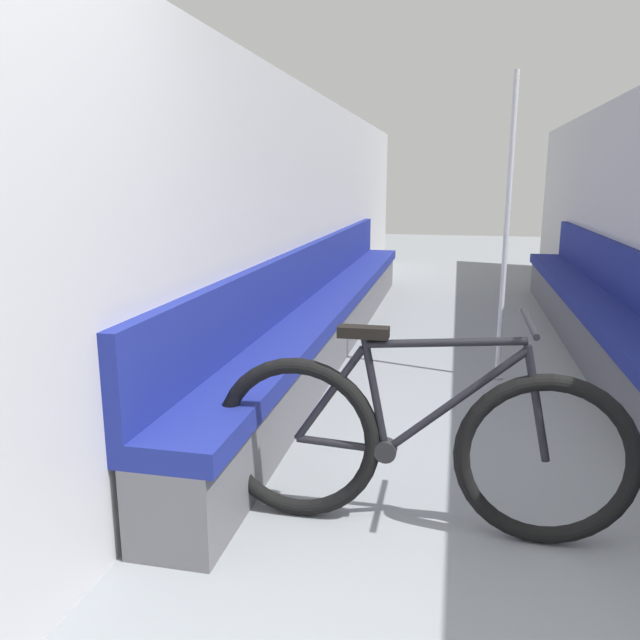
{
  "coord_description": "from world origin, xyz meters",
  "views": [
    {
      "loc": [
        -0.06,
        -1.18,
        1.4
      ],
      "look_at": [
        -0.93,
        2.77,
        0.48
      ],
      "focal_mm": 35.0,
      "sensor_mm": 36.0,
      "label": 1
    }
  ],
  "objects": [
    {
      "name": "bench_seat_row_left",
      "position": [
        -1.08,
        3.89,
        0.31
      ],
      "size": [
        0.41,
        6.42,
        0.88
      ],
      "color": "#5B5B60",
      "rests_on": "ground"
    },
    {
      "name": "wall_left",
      "position": [
        -1.31,
        3.95,
        1.05
      ],
      "size": [
        0.1,
        11.09,
        2.11
      ],
      "primitive_type": "cube",
      "color": "#B2B2B7",
      "rests_on": "ground"
    },
    {
      "name": "grab_pole_near",
      "position": [
        0.26,
        3.26,
        1.02
      ],
      "size": [
        0.08,
        0.08,
        2.09
      ],
      "color": "gray",
      "rests_on": "ground"
    },
    {
      "name": "bench_seat_row_right",
      "position": [
        1.08,
        3.89,
        0.31
      ],
      "size": [
        0.41,
        6.42,
        0.88
      ],
      "color": "#5B5B60",
      "rests_on": "ground"
    },
    {
      "name": "bicycle",
      "position": [
        -0.18,
        1.16,
        0.37
      ],
      "size": [
        1.68,
        0.46,
        0.9
      ],
      "rotation": [
        0.0,
        0.0,
        0.02
      ],
      "color": "black",
      "rests_on": "ground"
    }
  ]
}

